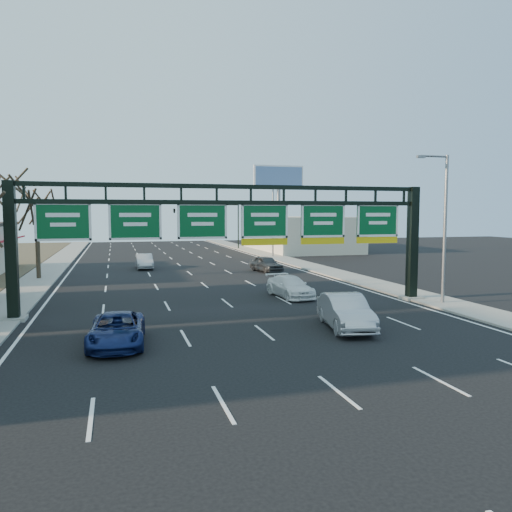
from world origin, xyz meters
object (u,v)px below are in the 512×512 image
object	(u,v)px
car_blue_suv	(117,330)
car_white_wagon	(290,287)
sign_gantry	(237,229)
car_silver_sedan	(345,312)

from	to	relation	value
car_blue_suv	car_white_wagon	bearing A→B (deg)	44.66
car_blue_suv	sign_gantry	bearing A→B (deg)	47.87
car_blue_suv	car_white_wagon	size ratio (longest dim) A/B	1.02
car_blue_suv	car_silver_sedan	bearing A→B (deg)	5.26
car_white_wagon	car_blue_suv	bearing A→B (deg)	-144.70
sign_gantry	car_blue_suv	world-z (taller)	sign_gantry
car_blue_suv	car_silver_sedan	world-z (taller)	car_silver_sedan
sign_gantry	car_white_wagon	distance (m)	6.63
car_silver_sedan	car_white_wagon	xyz separation A→B (m)	(0.52, 9.32, -0.13)
sign_gantry	car_silver_sedan	bearing A→B (deg)	-58.40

